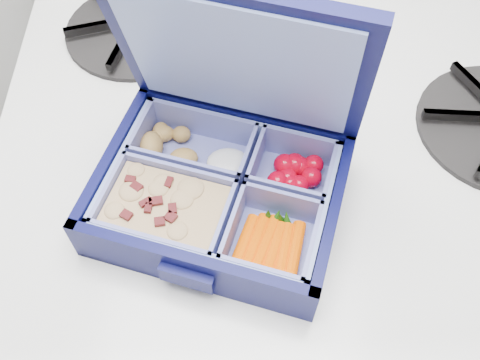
{
  "coord_description": "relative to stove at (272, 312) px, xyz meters",
  "views": [
    {
      "loc": [
        -0.6,
        1.33,
        1.39
      ],
      "look_at": [
        -0.59,
        1.6,
        0.98
      ],
      "focal_mm": 40.0,
      "sensor_mm": 36.0,
      "label": 1
    }
  ],
  "objects": [
    {
      "name": "stove",
      "position": [
        0.0,
        0.0,
        0.0
      ],
      "size": [
        0.63,
        0.63,
        0.95
      ],
      "primitive_type": null,
      "color": "white",
      "rests_on": "floor"
    },
    {
      "name": "bento_box",
      "position": [
        -0.08,
        -0.07,
        0.5
      ],
      "size": [
        0.26,
        0.23,
        0.05
      ],
      "primitive_type": null,
      "rotation": [
        0.0,
        0.0,
        -0.32
      ],
      "color": "#07093A",
      "rests_on": "stove"
    },
    {
      "name": "burner_grate_rear",
      "position": [
        -0.18,
        0.19,
        0.49
      ],
      "size": [
        0.21,
        0.21,
        0.02
      ],
      "primitive_type": "cylinder",
      "rotation": [
        0.0,
        0.0,
        0.25
      ],
      "color": "black",
      "rests_on": "stove"
    },
    {
      "name": "fork",
      "position": [
        -0.07,
        0.05,
        0.48
      ],
      "size": [
        0.14,
        0.12,
        0.01
      ],
      "primitive_type": null,
      "rotation": [
        0.0,
        0.0,
        -0.91
      ],
      "color": "silver",
      "rests_on": "stove"
    }
  ]
}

